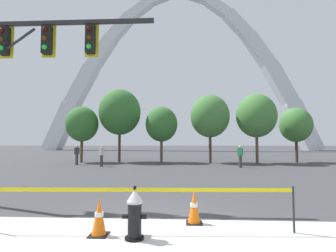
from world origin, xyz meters
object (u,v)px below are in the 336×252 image
pedestrian_walking_right (102,156)px  monument_arch (179,76)px  traffic_cone_mid_sidewalk (194,207)px  fire_hydrant (135,214)px  traffic_cone_by_hydrant (99,217)px  traffic_signal_gantry (14,65)px  pedestrian_standing_center (240,156)px  pedestrian_walking_left (77,155)px

pedestrian_walking_right → monument_arch: bearing=81.8°
traffic_cone_mid_sidewalk → monument_arch: 53.60m
fire_hydrant → traffic_cone_by_hydrant: (-0.73, 0.14, -0.11)m
traffic_signal_gantry → monument_arch: monument_arch is taller
traffic_cone_mid_sidewalk → pedestrian_standing_center: 13.30m
pedestrian_walking_left → traffic_cone_mid_sidewalk: bearing=-58.8°
traffic_cone_mid_sidewalk → traffic_signal_gantry: bearing=161.9°
traffic_cone_by_hydrant → pedestrian_standing_center: (5.84, 13.53, 0.46)m
traffic_cone_mid_sidewalk → pedestrian_standing_center: pedestrian_standing_center is taller
fire_hydrant → pedestrian_walking_right: (-5.02, 13.89, 0.35)m
traffic_cone_by_hydrant → pedestrian_standing_center: 14.74m
monument_arch → pedestrian_walking_right: (-5.50, -38.11, -15.93)m
fire_hydrant → pedestrian_standing_center: size_ratio=0.62×
pedestrian_walking_left → pedestrian_standing_center: (12.54, -1.53, 0.00)m
traffic_cone_by_hydrant → traffic_signal_gantry: (-3.68, 2.66, 3.91)m
pedestrian_walking_right → traffic_signal_gantry: bearing=-86.8°
pedestrian_walking_right → traffic_cone_by_hydrant: bearing=-72.7°
traffic_cone_by_hydrant → pedestrian_walking_right: pedestrian_walking_right is taller
traffic_cone_by_hydrant → pedestrian_walking_left: size_ratio=0.46×
traffic_cone_mid_sidewalk → pedestrian_walking_left: (-8.60, 14.22, 0.46)m
traffic_cone_by_hydrant → traffic_cone_mid_sidewalk: 2.07m
traffic_signal_gantry → pedestrian_walking_right: 11.64m
monument_arch → pedestrian_standing_center: size_ratio=38.51×
fire_hydrant → traffic_signal_gantry: 6.45m
traffic_cone_mid_sidewalk → pedestrian_walking_right: size_ratio=0.46×
traffic_signal_gantry → monument_arch: size_ratio=0.10×
monument_arch → fire_hydrant: bearing=-90.5°
pedestrian_walking_left → pedestrian_standing_center: size_ratio=1.00×
monument_arch → pedestrian_standing_center: 41.78m
traffic_signal_gantry → pedestrian_walking_right: bearing=93.2°
pedestrian_standing_center → fire_hydrant: bearing=-110.5°
fire_hydrant → traffic_cone_mid_sidewalk: size_ratio=1.36×
traffic_cone_by_hydrant → traffic_cone_mid_sidewalk: same height
monument_arch → pedestrian_standing_center: bearing=-83.1°
fire_hydrant → monument_arch: 54.50m
fire_hydrant → pedestrian_standing_center: bearing=69.5°
fire_hydrant → traffic_cone_mid_sidewalk: bearing=39.9°
pedestrian_standing_center → pedestrian_walking_right: same height
traffic_cone_mid_sidewalk → pedestrian_standing_center: bearing=72.7°
monument_arch → traffic_cone_mid_sidewalk: bearing=-89.2°
traffic_cone_mid_sidewalk → pedestrian_walking_right: pedestrian_walking_right is taller
fire_hydrant → pedestrian_walking_left: size_ratio=0.62×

